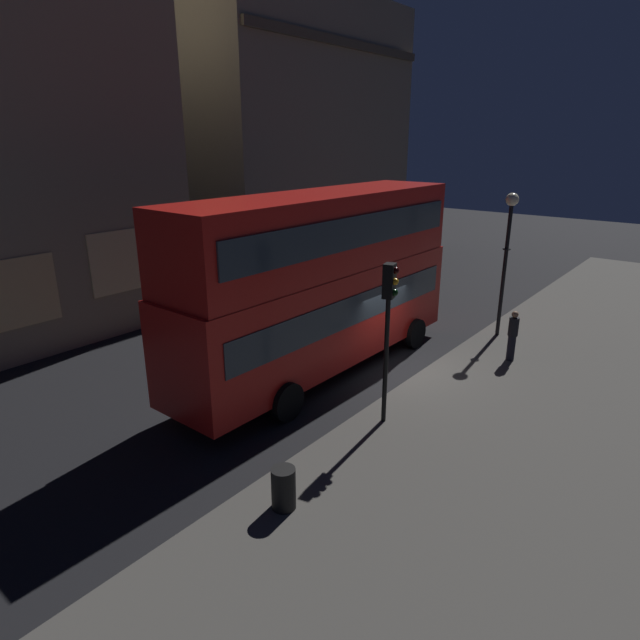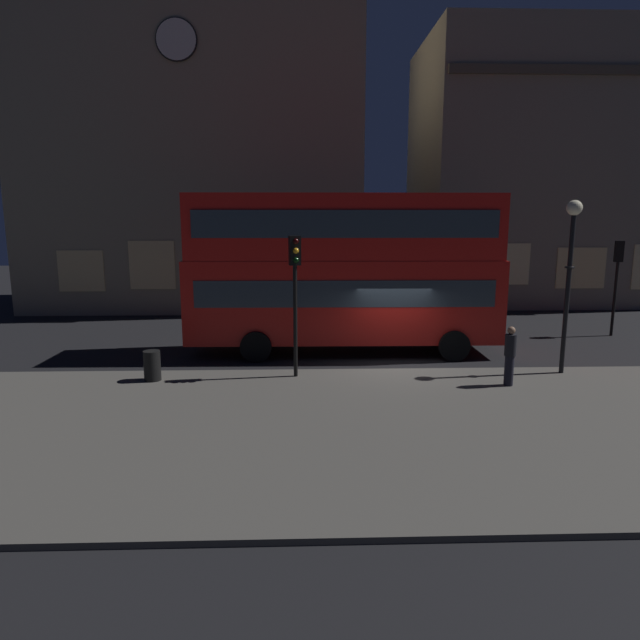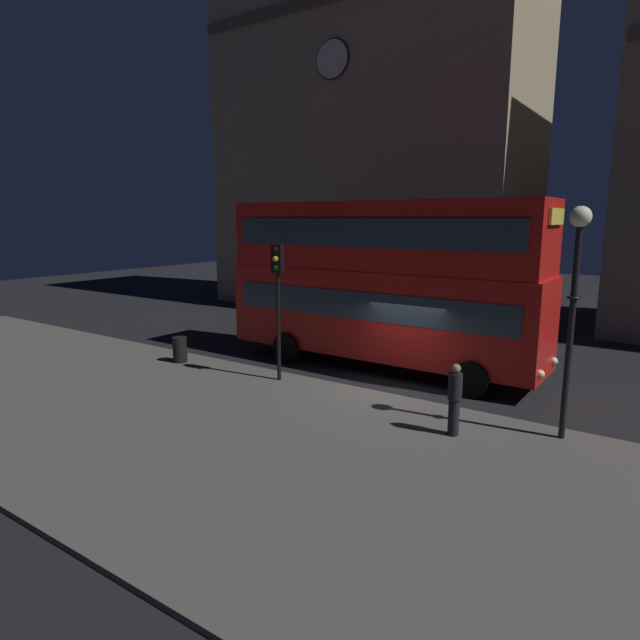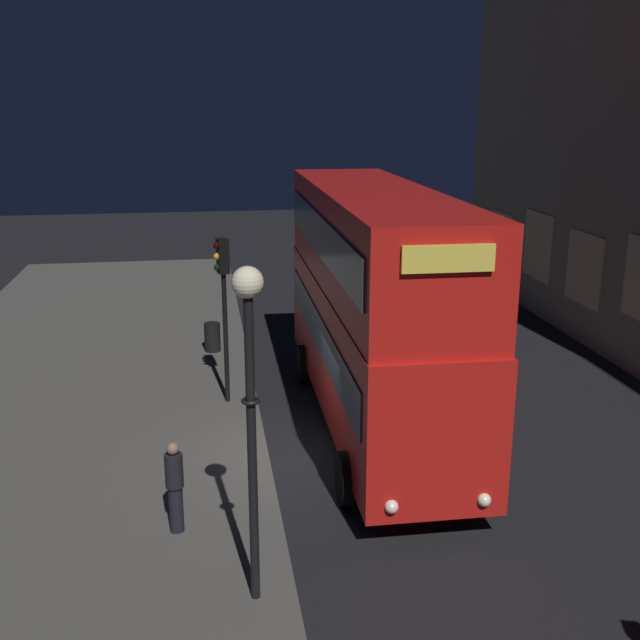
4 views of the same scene
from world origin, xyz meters
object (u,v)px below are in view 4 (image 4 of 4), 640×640
Objects in this scene: street_lamp at (250,372)px; litter_bin at (212,337)px; pedestrian at (175,486)px; double_decker_bus at (374,297)px; traffic_light_near_kerb at (223,287)px.

litter_bin is (-12.38, -0.40, -3.24)m from street_lamp.
double_decker_bus is at bearing -4.09° from pedestrian.
double_decker_bus is at bearing 153.27° from street_lamp.
litter_bin is at bearing -178.13° from street_lamp.
traffic_light_near_kerb reaches higher than pedestrian.
pedestrian is (-2.12, -1.25, -2.79)m from street_lamp.
traffic_light_near_kerb is 8.21m from street_lamp.
street_lamp reaches higher than litter_bin.
double_decker_bus is 6.66m from pedestrian.
litter_bin is at bearing 37.04° from pedestrian.
double_decker_bus is 3.79m from traffic_light_near_kerb.
double_decker_bus reaches higher than pedestrian.
traffic_light_near_kerb is 2.46× the size of pedestrian.
double_decker_bus is 2.65× the size of traffic_light_near_kerb.
traffic_light_near_kerb is at bearing 3.79° from litter_bin.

